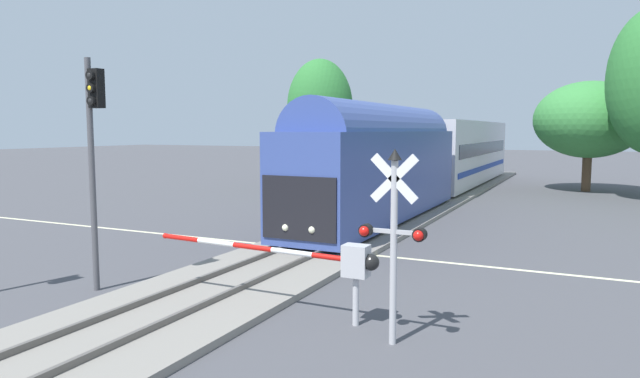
% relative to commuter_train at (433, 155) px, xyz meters
% --- Properties ---
extents(ground_plane, '(220.00, 220.00, 0.00)m').
position_rel_commuter_train_xyz_m(ground_plane, '(-0.00, -16.15, -2.78)').
color(ground_plane, '#47474C').
extents(road_centre_stripe, '(44.00, 0.20, 0.01)m').
position_rel_commuter_train_xyz_m(road_centre_stripe, '(-0.00, -16.15, -2.78)').
color(road_centre_stripe, beige).
rests_on(road_centre_stripe, ground).
extents(railway_track, '(4.40, 80.00, 0.32)m').
position_rel_commuter_train_xyz_m(railway_track, '(-0.00, -16.15, -2.69)').
color(railway_track, gray).
rests_on(railway_track, ground).
extents(commuter_train, '(3.04, 38.14, 5.16)m').
position_rel_commuter_train_xyz_m(commuter_train, '(0.00, 0.00, 0.00)').
color(commuter_train, '#384C93').
rests_on(commuter_train, railway_track).
extents(crossing_gate_near, '(5.90, 0.40, 1.80)m').
position_rel_commuter_train_xyz_m(crossing_gate_near, '(3.52, -22.91, -1.38)').
color(crossing_gate_near, '#B7B7BC').
rests_on(crossing_gate_near, ground).
extents(crossing_signal_mast, '(1.36, 0.44, 3.92)m').
position_rel_commuter_train_xyz_m(crossing_signal_mast, '(5.25, -23.63, -0.39)').
color(crossing_signal_mast, '#B2B2B7').
rests_on(crossing_signal_mast, ground).
extents(crossing_gate_far, '(5.33, 0.40, 1.80)m').
position_rel_commuter_train_xyz_m(crossing_gate_far, '(-3.65, -9.39, -1.39)').
color(crossing_gate_far, '#B7B7BC').
rests_on(crossing_gate_far, ground).
extents(traffic_signal_median, '(0.53, 0.38, 6.15)m').
position_rel_commuter_train_xyz_m(traffic_signal_median, '(-3.00, -23.39, 1.32)').
color(traffic_signal_median, '#4C4C51').
rests_on(traffic_signal_median, ground).
extents(oak_behind_train, '(4.68, 4.68, 9.30)m').
position_rel_commuter_train_xyz_m(oak_behind_train, '(-8.88, 2.51, 3.07)').
color(oak_behind_train, brown).
rests_on(oak_behind_train, ground).
extents(elm_centre_background, '(7.34, 7.34, 7.64)m').
position_rel_commuter_train_xyz_m(elm_centre_background, '(8.49, 9.34, 2.20)').
color(elm_centre_background, brown).
rests_on(elm_centre_background, ground).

